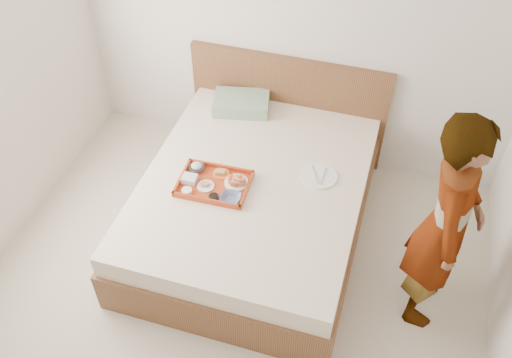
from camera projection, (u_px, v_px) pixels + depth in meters
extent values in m
cube|color=beige|center=(211.00, 339.00, 3.71)|extent=(3.50, 4.00, 0.01)
cube|color=silver|center=(295.00, 15.00, 4.15)|extent=(3.50, 0.01, 2.60)
cube|color=brown|center=(254.00, 205.00, 4.21)|extent=(1.65, 2.00, 0.53)
cube|color=brown|center=(288.00, 107.00, 4.72)|extent=(1.65, 0.06, 0.95)
cube|color=gray|center=(241.00, 103.00, 4.57)|extent=(0.50, 0.39, 0.11)
cube|color=#B2501B|center=(214.00, 183.00, 3.96)|extent=(0.51, 0.38, 0.05)
cylinder|color=white|center=(236.00, 182.00, 3.98)|extent=(0.18, 0.18, 0.01)
imported|color=navy|center=(231.00, 198.00, 3.85)|extent=(0.15, 0.15, 0.03)
cylinder|color=black|center=(214.00, 197.00, 3.86)|extent=(0.07, 0.07, 0.03)
cylinder|color=white|center=(206.00, 186.00, 3.95)|extent=(0.13, 0.13, 0.01)
cylinder|color=orange|center=(221.00, 174.00, 4.04)|extent=(0.13, 0.13, 0.01)
imported|color=navy|center=(197.00, 168.00, 4.07)|extent=(0.11, 0.11, 0.03)
cube|color=silver|center=(190.00, 179.00, 3.98)|extent=(0.11, 0.09, 0.05)
cylinder|color=white|center=(187.00, 191.00, 3.91)|extent=(0.07, 0.07, 0.03)
cylinder|color=white|center=(319.00, 176.00, 4.04)|extent=(0.30, 0.30, 0.01)
imported|color=white|center=(446.00, 225.00, 3.35)|extent=(0.42, 0.61, 1.63)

